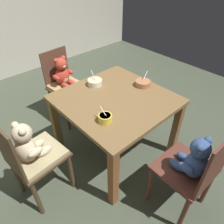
# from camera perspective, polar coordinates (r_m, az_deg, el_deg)

# --- Properties ---
(ground_plane) EXTENTS (5.20, 5.20, 0.04)m
(ground_plane) POSITION_cam_1_polar(r_m,az_deg,el_deg) (2.44, 0.81, -10.29)
(ground_plane) COLOR #404838
(dining_table) EXTENTS (0.98, 0.99, 0.70)m
(dining_table) POSITION_cam_1_polar(r_m,az_deg,el_deg) (2.02, 0.96, 1.36)
(dining_table) COLOR brown
(dining_table) RESTS_ON ground_plane
(teddy_chair_near_front) EXTENTS (0.42, 0.41, 0.95)m
(teddy_chair_near_front) POSITION_cam_1_polar(r_m,az_deg,el_deg) (1.68, 21.58, -13.32)
(teddy_chair_near_front) COLOR #552C21
(teddy_chair_near_front) RESTS_ON ground_plane
(teddy_chair_near_left) EXTENTS (0.45, 0.42, 0.93)m
(teddy_chair_near_left) POSITION_cam_1_polar(r_m,az_deg,el_deg) (1.77, -21.43, -10.08)
(teddy_chair_near_left) COLOR #493421
(teddy_chair_near_left) RESTS_ON ground_plane
(teddy_chair_far_center) EXTENTS (0.41, 0.41, 0.90)m
(teddy_chair_far_center) POSITION_cam_1_polar(r_m,az_deg,el_deg) (2.61, -13.04, 8.56)
(teddy_chair_far_center) COLOR #543426
(teddy_chair_far_center) RESTS_ON ground_plane
(porridge_bowl_cream_far_center) EXTENTS (0.15, 0.16, 0.13)m
(porridge_bowl_cream_far_center) POSITION_cam_1_polar(r_m,az_deg,el_deg) (2.15, -4.73, 8.14)
(porridge_bowl_cream_far_center) COLOR beige
(porridge_bowl_cream_far_center) RESTS_ON dining_table
(porridge_bowl_yellow_near_left) EXTENTS (0.11, 0.12, 0.12)m
(porridge_bowl_yellow_near_left) POSITION_cam_1_polar(r_m,az_deg,el_deg) (1.67, -1.89, -1.67)
(porridge_bowl_yellow_near_left) COLOR yellow
(porridge_bowl_yellow_near_left) RESTS_ON dining_table
(porridge_bowl_terracotta_near_right) EXTENTS (0.16, 0.15, 0.13)m
(porridge_bowl_terracotta_near_right) POSITION_cam_1_polar(r_m,az_deg,el_deg) (2.16, 8.47, 7.83)
(porridge_bowl_terracotta_near_right) COLOR #B5704B
(porridge_bowl_terracotta_near_right) RESTS_ON dining_table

